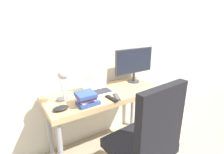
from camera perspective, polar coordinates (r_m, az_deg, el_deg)
The scene contains 10 objects.
wall_back at distance 2.17m, azimuth -7.33°, elevation 10.85°, with size 8.00×0.05×2.60m.
desk at distance 2.05m, azimuth -2.52°, elevation -7.22°, with size 1.33×0.56×0.78m.
laptop at distance 2.01m, azimuth -4.51°, elevation -3.52°, with size 0.31×0.25×0.26m.
monitor at distance 2.30m, azimuth 7.27°, elevation 4.75°, with size 0.58×0.16×0.45m.
desk_lamp at distance 1.71m, azimuth -15.79°, elevation -0.60°, with size 0.11×0.24×0.37m.
office_chair at distance 1.59m, azimuth 11.51°, elevation -19.02°, with size 0.60×0.61×1.13m.
book_stack at distance 1.74m, azimuth -8.32°, elevation -6.89°, with size 0.22×0.20×0.13m.
tv_remote at distance 1.85m, azimuth -0.16°, elevation -7.04°, with size 0.05×0.18×0.02m.
media_remote at distance 1.88m, azimuth 1.67°, elevation -6.50°, with size 0.09×0.16×0.02m.
game_controller at distance 1.71m, azimuth -16.42°, elevation -9.76°, with size 0.15×0.10×0.04m.
Camera 1 is at (-0.91, -1.33, 1.58)m, focal length 28.00 mm.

